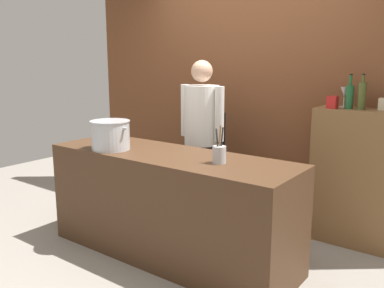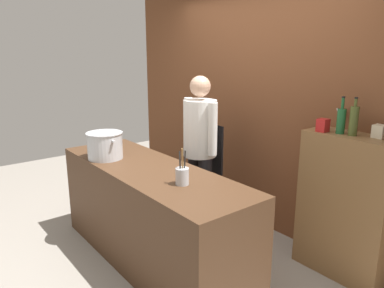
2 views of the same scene
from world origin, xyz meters
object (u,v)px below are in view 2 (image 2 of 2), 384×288
(wine_bottle_olive, at_px, (354,120))
(spice_tin_red, at_px, (323,125))
(chef, at_px, (200,144))
(stockpot_large, at_px, (105,145))
(wine_glass_short, at_px, (340,115))
(utensil_crock, at_px, (182,176))
(spice_tin_cream, at_px, (379,131))
(wine_bottle_green, at_px, (341,120))

(wine_bottle_olive, relative_size, spice_tin_red, 2.83)
(chef, xyz_separation_m, stockpot_large, (-0.33, -0.90, 0.06))
(wine_glass_short, relative_size, spice_tin_red, 1.67)
(chef, relative_size, utensil_crock, 5.68)
(wine_bottle_olive, bearing_deg, stockpot_large, -141.86)
(chef, height_order, stockpot_large, chef)
(wine_bottle_olive, relative_size, wine_glass_short, 1.69)
(stockpot_large, relative_size, wine_glass_short, 2.22)
(chef, relative_size, wine_glass_short, 9.15)
(stockpot_large, bearing_deg, wine_glass_short, 43.73)
(chef, bearing_deg, utensil_crock, 138.04)
(spice_tin_cream, bearing_deg, wine_glass_short, 174.99)
(stockpot_large, bearing_deg, spice_tin_red, 40.99)
(stockpot_large, bearing_deg, utensil_crock, 8.46)
(chef, bearing_deg, spice_tin_cream, -155.78)
(wine_bottle_olive, relative_size, wine_bottle_green, 1.01)
(wine_glass_short, distance_m, spice_tin_cream, 0.36)
(utensil_crock, xyz_separation_m, spice_tin_cream, (0.85, 1.27, 0.32))
(stockpot_large, distance_m, wine_bottle_olive, 2.19)
(wine_bottle_olive, height_order, wine_glass_short, wine_bottle_olive)
(wine_bottle_olive, bearing_deg, chef, -162.32)
(utensil_crock, relative_size, wine_glass_short, 1.61)
(chef, relative_size, spice_tin_cream, 16.25)
(wine_bottle_green, xyz_separation_m, spice_tin_red, (-0.13, -0.05, -0.06))
(utensil_crock, relative_size, wine_bottle_olive, 0.95)
(wine_bottle_green, bearing_deg, spice_tin_red, -159.49)
(wine_bottle_green, height_order, wine_glass_short, wine_bottle_green)
(wine_glass_short, height_order, spice_tin_cream, wine_glass_short)
(utensil_crock, xyz_separation_m, wine_bottle_olive, (0.69, 1.19, 0.39))
(wine_bottle_olive, bearing_deg, wine_bottle_green, -174.99)
(chef, bearing_deg, wine_glass_short, -149.56)
(utensil_crock, bearing_deg, stockpot_large, -171.54)
(stockpot_large, relative_size, utensil_crock, 1.38)
(utensil_crock, bearing_deg, spice_tin_cream, 56.12)
(chef, relative_size, stockpot_large, 4.13)
(utensil_crock, distance_m, wine_bottle_green, 1.37)
(chef, relative_size, wine_bottle_olive, 5.40)
(wine_glass_short, distance_m, spice_tin_red, 0.20)
(wine_bottle_olive, height_order, spice_tin_red, wine_bottle_olive)
(chef, height_order, utensil_crock, chef)
(wine_bottle_green, bearing_deg, stockpot_large, -140.33)
(chef, bearing_deg, stockpot_large, 75.28)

